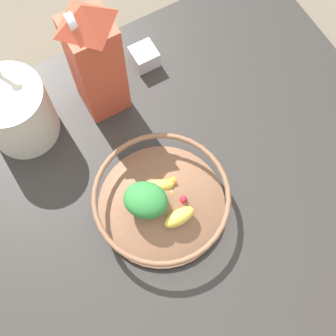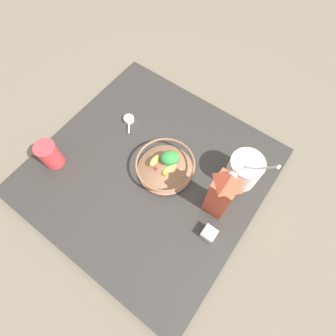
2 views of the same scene
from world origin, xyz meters
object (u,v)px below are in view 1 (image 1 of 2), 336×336
yogurt_tub (15,110)px  milk_carton (95,60)px  spice_jar (144,57)px  fruit_bowl (161,200)px

yogurt_tub → milk_carton: bearing=84.2°
yogurt_tub → spice_jar: bearing=94.6°
milk_carton → yogurt_tub: 0.18m
fruit_bowl → milk_carton: bearing=177.7°
milk_carton → yogurt_tub: bearing=-95.8°
yogurt_tub → spice_jar: 0.29m
milk_carton → fruit_bowl: bearing=-2.3°
milk_carton → yogurt_tub: milk_carton is taller
fruit_bowl → spice_jar: (-0.29, 0.12, -0.02)m
fruit_bowl → milk_carton: milk_carton is taller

